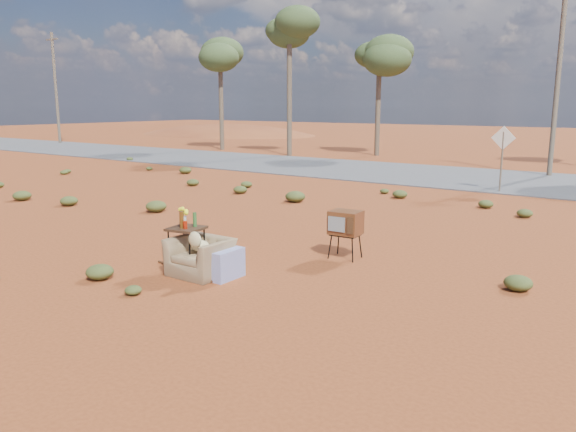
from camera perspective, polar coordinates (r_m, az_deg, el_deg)
The scene contains 14 objects.
ground at distance 10.07m, azimuth -6.19°, elevation -5.44°, with size 140.00×140.00×0.00m, color brown.
highway at distance 23.29m, azimuth 19.01°, elevation 3.61°, with size 140.00×7.00×0.04m, color #565659.
dirt_mound at distance 55.06m, azimuth -6.29°, elevation 8.23°, with size 26.00×18.00×2.00m, color brown.
armchair at distance 9.69m, azimuth -8.48°, elevation -3.71°, with size 1.15×0.73×0.86m.
tv_unit at distance 10.63m, azimuth 5.86°, elevation -0.74°, with size 0.60×0.50×0.92m.
side_table at distance 9.93m, azimuth -10.37°, elevation -0.94°, with size 0.63×0.63×1.10m.
rusty_bar at distance 10.02m, azimuth -10.53°, elevation -5.52°, with size 0.04×0.04×1.68m, color #462312.
road_sign at distance 19.87m, azimuth 20.97°, elevation 6.56°, with size 0.78×0.06×2.19m.
eucalyptus_far_left at distance 36.68m, azimuth -6.92°, elevation 15.99°, with size 3.20×3.20×7.10m.
eucalyptus_left at distance 32.28m, azimuth 0.14°, elevation 18.47°, with size 3.20×3.20×8.10m.
eucalyptus_near_left at distance 32.67m, azimuth 9.28°, elevation 15.65°, with size 3.20×3.20×6.60m.
utility_pole_west at distance 45.69m, azimuth -22.54°, elevation 12.04°, with size 1.40×0.20×8.00m.
utility_pole_center at distance 25.13m, azimuth 25.79°, elevation 13.08°, with size 1.40×0.20×8.00m.
scrub_patch at distance 13.96m, azimuth 3.24°, elevation -0.08°, with size 17.49×8.07×0.33m.
Camera 1 is at (6.41, -7.21, 2.89)m, focal length 35.00 mm.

